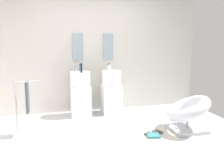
{
  "coord_description": "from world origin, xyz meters",
  "views": [
    {
      "loc": [
        -0.85,
        -3.38,
        1.57
      ],
      "look_at": [
        0.15,
        0.55,
        0.95
      ],
      "focal_mm": 37.38,
      "sensor_mm": 36.0,
      "label": 1
    }
  ],
  "objects_px": {
    "pedestal_sink_left": "(80,94)",
    "pedestal_sink_right": "(111,92)",
    "magazine_teal": "(153,136)",
    "soap_bottle_black": "(81,68)",
    "magazine_charcoal": "(154,133)",
    "soap_bottle_clear": "(108,68)",
    "coffee_mug": "(149,132)",
    "towel_rack": "(26,98)",
    "lounge_chair": "(188,111)",
    "soap_bottle_green": "(109,67)",
    "soap_bottle_grey": "(75,69)",
    "soap_bottle_blue": "(80,68)",
    "soap_bottle_white": "(109,68)"
  },
  "relations": [
    {
      "from": "magazine_teal",
      "to": "soap_bottle_grey",
      "type": "xyz_separation_m",
      "value": [
        -1.09,
        1.45,
        0.94
      ]
    },
    {
      "from": "magazine_teal",
      "to": "soap_bottle_black",
      "type": "relative_size",
      "value": 1.04
    },
    {
      "from": "soap_bottle_black",
      "to": "pedestal_sink_right",
      "type": "bearing_deg",
      "value": 10.71
    },
    {
      "from": "magazine_charcoal",
      "to": "soap_bottle_green",
      "type": "bearing_deg",
      "value": 82.34
    },
    {
      "from": "soap_bottle_black",
      "to": "soap_bottle_green",
      "type": "relative_size",
      "value": 1.34
    },
    {
      "from": "soap_bottle_grey",
      "to": "magazine_charcoal",
      "type": "bearing_deg",
      "value": -49.89
    },
    {
      "from": "towel_rack",
      "to": "soap_bottle_clear",
      "type": "distance_m",
      "value": 1.76
    },
    {
      "from": "lounge_chair",
      "to": "soap_bottle_grey",
      "type": "xyz_separation_m",
      "value": [
        -1.77,
        1.33,
        0.62
      ]
    },
    {
      "from": "lounge_chair",
      "to": "towel_rack",
      "type": "xyz_separation_m",
      "value": [
        -2.65,
        0.46,
        0.28
      ]
    },
    {
      "from": "pedestal_sink_right",
      "to": "towel_rack",
      "type": "relative_size",
      "value": 1.06
    },
    {
      "from": "coffee_mug",
      "to": "soap_bottle_green",
      "type": "bearing_deg",
      "value": 104.15
    },
    {
      "from": "soap_bottle_green",
      "to": "soap_bottle_grey",
      "type": "distance_m",
      "value": 0.72
    },
    {
      "from": "soap_bottle_white",
      "to": "pedestal_sink_right",
      "type": "bearing_deg",
      "value": 57.7
    },
    {
      "from": "soap_bottle_blue",
      "to": "pedestal_sink_right",
      "type": "bearing_deg",
      "value": -10.14
    },
    {
      "from": "pedestal_sink_right",
      "to": "magazine_charcoal",
      "type": "distance_m",
      "value": 1.42
    },
    {
      "from": "soap_bottle_clear",
      "to": "soap_bottle_white",
      "type": "bearing_deg",
      "value": -79.55
    },
    {
      "from": "soap_bottle_blue",
      "to": "soap_bottle_black",
      "type": "bearing_deg",
      "value": -90.65
    },
    {
      "from": "soap_bottle_grey",
      "to": "soap_bottle_blue",
      "type": "bearing_deg",
      "value": 28.63
    },
    {
      "from": "magazine_teal",
      "to": "coffee_mug",
      "type": "height_order",
      "value": "coffee_mug"
    },
    {
      "from": "pedestal_sink_left",
      "to": "coffee_mug",
      "type": "bearing_deg",
      "value": -52.86
    },
    {
      "from": "soap_bottle_clear",
      "to": "soap_bottle_green",
      "type": "relative_size",
      "value": 1.01
    },
    {
      "from": "coffee_mug",
      "to": "soap_bottle_white",
      "type": "relative_size",
      "value": 0.5
    },
    {
      "from": "soap_bottle_grey",
      "to": "soap_bottle_white",
      "type": "bearing_deg",
      "value": -14.05
    },
    {
      "from": "magazine_teal",
      "to": "towel_rack",
      "type": "bearing_deg",
      "value": 173.54
    },
    {
      "from": "towel_rack",
      "to": "soap_bottle_white",
      "type": "relative_size",
      "value": 5.61
    },
    {
      "from": "magazine_charcoal",
      "to": "coffee_mug",
      "type": "distance_m",
      "value": 0.08
    },
    {
      "from": "pedestal_sink_left",
      "to": "lounge_chair",
      "type": "height_order",
      "value": "pedestal_sink_left"
    },
    {
      "from": "pedestal_sink_left",
      "to": "soap_bottle_clear",
      "type": "distance_m",
      "value": 0.77
    },
    {
      "from": "magazine_charcoal",
      "to": "soap_bottle_clear",
      "type": "xyz_separation_m",
      "value": [
        -0.48,
        1.24,
        0.95
      ]
    },
    {
      "from": "soap_bottle_clear",
      "to": "towel_rack",
      "type": "bearing_deg",
      "value": -153.61
    },
    {
      "from": "pedestal_sink_left",
      "to": "soap_bottle_grey",
      "type": "relative_size",
      "value": 8.16
    },
    {
      "from": "coffee_mug",
      "to": "soap_bottle_blue",
      "type": "distance_m",
      "value": 1.94
    },
    {
      "from": "lounge_chair",
      "to": "magazine_charcoal",
      "type": "height_order",
      "value": "lounge_chair"
    },
    {
      "from": "towel_rack",
      "to": "soap_bottle_grey",
      "type": "relative_size",
      "value": 7.68
    },
    {
      "from": "lounge_chair",
      "to": "soap_bottle_green",
      "type": "relative_size",
      "value": 6.91
    },
    {
      "from": "magazine_teal",
      "to": "soap_bottle_blue",
      "type": "height_order",
      "value": "soap_bottle_blue"
    },
    {
      "from": "pedestal_sink_left",
      "to": "pedestal_sink_right",
      "type": "height_order",
      "value": "same"
    },
    {
      "from": "pedestal_sink_left",
      "to": "soap_bottle_green",
      "type": "height_order",
      "value": "soap_bottle_green"
    },
    {
      "from": "pedestal_sink_right",
      "to": "soap_bottle_grey",
      "type": "relative_size",
      "value": 8.16
    },
    {
      "from": "lounge_chair",
      "to": "soap_bottle_grey",
      "type": "distance_m",
      "value": 2.3
    },
    {
      "from": "coffee_mug",
      "to": "soap_bottle_blue",
      "type": "relative_size",
      "value": 0.54
    },
    {
      "from": "pedestal_sink_right",
      "to": "soap_bottle_white",
      "type": "xyz_separation_m",
      "value": [
        -0.07,
        -0.11,
        0.53
      ]
    },
    {
      "from": "coffee_mug",
      "to": "soap_bottle_white",
      "type": "xyz_separation_m",
      "value": [
        -0.39,
        1.18,
        0.94
      ]
    },
    {
      "from": "soap_bottle_blue",
      "to": "soap_bottle_green",
      "type": "bearing_deg",
      "value": -2.02
    },
    {
      "from": "soap_bottle_white",
      "to": "soap_bottle_grey",
      "type": "bearing_deg",
      "value": 165.95
    },
    {
      "from": "magazine_teal",
      "to": "soap_bottle_black",
      "type": "xyz_separation_m",
      "value": [
        -0.99,
        1.27,
        0.98
      ]
    },
    {
      "from": "magazine_charcoal",
      "to": "soap_bottle_white",
      "type": "xyz_separation_m",
      "value": [
        -0.47,
        1.18,
        0.96
      ]
    },
    {
      "from": "pedestal_sink_right",
      "to": "soap_bottle_black",
      "type": "relative_size",
      "value": 5.11
    },
    {
      "from": "towel_rack",
      "to": "soap_bottle_black",
      "type": "xyz_separation_m",
      "value": [
        0.98,
        0.7,
        0.37
      ]
    },
    {
      "from": "magazine_charcoal",
      "to": "magazine_teal",
      "type": "height_order",
      "value": "magazine_teal"
    }
  ]
}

